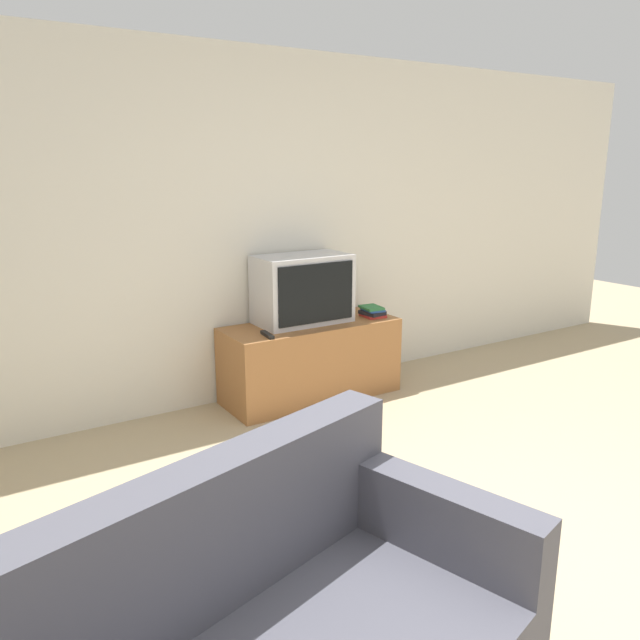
% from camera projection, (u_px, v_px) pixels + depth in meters
% --- Properties ---
extents(wall_back, '(9.00, 0.06, 2.60)m').
position_uv_depth(wall_back, '(223.00, 231.00, 4.56)').
color(wall_back, silver).
rests_on(wall_back, ground_plane).
extents(tv_stand, '(1.37, 0.53, 0.59)m').
position_uv_depth(tv_stand, '(311.00, 360.00, 4.84)').
color(tv_stand, '#9E6638').
rests_on(tv_stand, ground_plane).
extents(television, '(0.71, 0.41, 0.52)m').
position_uv_depth(television, '(303.00, 289.00, 4.74)').
color(television, silver).
rests_on(television, tv_stand).
extents(book_stack, '(0.18, 0.21, 0.08)m').
position_uv_depth(book_stack, '(372.00, 312.00, 4.97)').
color(book_stack, '#B72D28').
rests_on(book_stack, tv_stand).
extents(remote_on_stand, '(0.06, 0.19, 0.02)m').
position_uv_depth(remote_on_stand, '(267.00, 335.00, 4.40)').
color(remote_on_stand, black).
rests_on(remote_on_stand, tv_stand).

